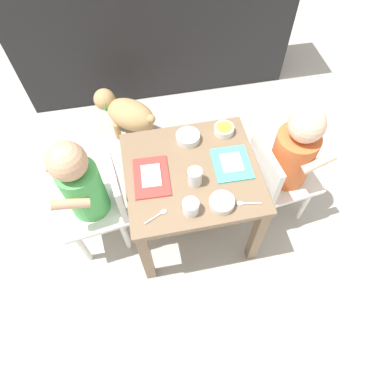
% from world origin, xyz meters
% --- Properties ---
extents(ground_plane, '(7.00, 7.00, 0.00)m').
position_xyz_m(ground_plane, '(0.00, 0.00, 0.00)').
color(ground_plane, '#B2ADA3').
extents(kitchen_cabinet_back, '(1.68, 0.38, 0.97)m').
position_xyz_m(kitchen_cabinet_back, '(0.00, 1.19, 0.49)').
color(kitchen_cabinet_back, '#232326').
rests_on(kitchen_cabinet_back, ground).
extents(dining_table, '(0.56, 0.52, 0.46)m').
position_xyz_m(dining_table, '(0.00, 0.00, 0.38)').
color(dining_table, '#7A6047').
rests_on(dining_table, ground).
extents(seated_child_left, '(0.31, 0.31, 0.69)m').
position_xyz_m(seated_child_left, '(-0.44, 0.02, 0.44)').
color(seated_child_left, white).
rests_on(seated_child_left, ground).
extents(seated_child_right, '(0.31, 0.31, 0.70)m').
position_xyz_m(seated_child_right, '(0.44, 0.01, 0.44)').
color(seated_child_right, white).
rests_on(seated_child_right, ground).
extents(dog, '(0.37, 0.34, 0.29)m').
position_xyz_m(dog, '(-0.25, 0.69, 0.19)').
color(dog, tan).
rests_on(dog, ground).
extents(food_tray_left, '(0.15, 0.21, 0.02)m').
position_xyz_m(food_tray_left, '(-0.17, -0.00, 0.47)').
color(food_tray_left, red).
rests_on(food_tray_left, dining_table).
extents(food_tray_right, '(0.16, 0.18, 0.02)m').
position_xyz_m(food_tray_right, '(0.17, -0.00, 0.47)').
color(food_tray_right, '#4CC6BC').
rests_on(food_tray_right, dining_table).
extents(water_cup_left, '(0.06, 0.06, 0.06)m').
position_xyz_m(water_cup_left, '(-0.04, -0.18, 0.49)').
color(water_cup_left, white).
rests_on(water_cup_left, dining_table).
extents(water_cup_right, '(0.06, 0.06, 0.07)m').
position_xyz_m(water_cup_right, '(0.00, -0.06, 0.49)').
color(water_cup_right, white).
rests_on(water_cup_right, dining_table).
extents(veggie_bowl_near, '(0.10, 0.10, 0.03)m').
position_xyz_m(veggie_bowl_near, '(0.02, 0.17, 0.48)').
color(veggie_bowl_near, white).
rests_on(veggie_bowl_near, dining_table).
extents(cereal_bowl_left_side, '(0.10, 0.10, 0.03)m').
position_xyz_m(cereal_bowl_left_side, '(0.08, -0.18, 0.48)').
color(cereal_bowl_left_side, silver).
rests_on(cereal_bowl_left_side, dining_table).
extents(veggie_bowl_far, '(0.09, 0.09, 0.03)m').
position_xyz_m(veggie_bowl_far, '(0.18, 0.18, 0.48)').
color(veggie_bowl_far, white).
rests_on(veggie_bowl_far, dining_table).
extents(spoon_by_left_tray, '(0.10, 0.06, 0.01)m').
position_xyz_m(spoon_by_left_tray, '(-0.17, -0.18, 0.46)').
color(spoon_by_left_tray, silver).
rests_on(spoon_by_left_tray, dining_table).
extents(spoon_by_right_tray, '(0.10, 0.03, 0.01)m').
position_xyz_m(spoon_by_right_tray, '(0.17, -0.20, 0.46)').
color(spoon_by_right_tray, silver).
rests_on(spoon_by_right_tray, dining_table).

